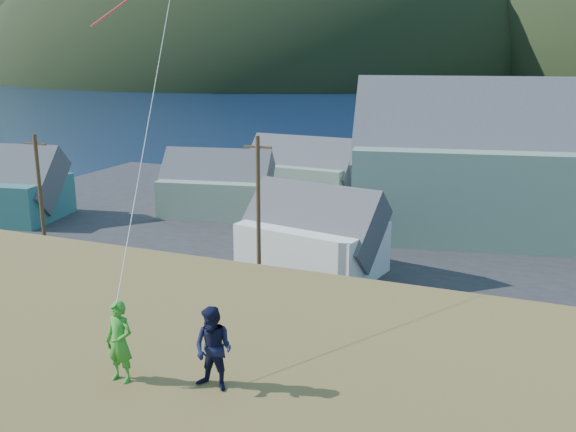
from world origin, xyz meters
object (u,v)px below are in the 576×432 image
at_px(shed_teal, 4,186).
at_px(shed_white, 313,234).
at_px(shed_palegreen_near, 216,185).
at_px(shed_palegreen_far, 302,169).
at_px(kite_flyer_navy, 213,349).
at_px(kite_flyer_green, 120,342).
at_px(wharf, 384,169).

relative_size(shed_teal, shed_white, 1.11).
distance_m(shed_palegreen_near, shed_palegreen_far, 9.69).
bearing_deg(shed_white, shed_palegreen_near, 149.62).
bearing_deg(kite_flyer_navy, kite_flyer_green, -163.86).
distance_m(shed_teal, kite_flyer_green, 44.00).
relative_size(shed_teal, shed_palegreen_near, 1.03).
distance_m(shed_palegreen_near, shed_white, 16.33).
xyz_separation_m(wharf, kite_flyer_green, (9.19, -59.75, 7.55)).
bearing_deg(wharf, kite_flyer_green, -81.25).
height_order(wharf, shed_white, shed_white).
bearing_deg(shed_palegreen_far, kite_flyer_navy, -67.56).
bearing_deg(kite_flyer_navy, shed_teal, 144.19).
xyz_separation_m(shed_teal, shed_palegreen_far, (19.26, 16.50, -0.11)).
relative_size(wharf, shed_white, 2.84).
bearing_deg(shed_palegreen_far, kite_flyer_green, -69.78).
distance_m(shed_teal, shed_white, 27.55).
height_order(shed_palegreen_far, kite_flyer_navy, kite_flyer_navy).
bearing_deg(shed_palegreen_near, shed_teal, -163.73).
height_order(shed_palegreen_near, shed_palegreen_far, shed_palegreen_far).
bearing_deg(shed_white, kite_flyer_green, -67.59).
xyz_separation_m(shed_teal, shed_palegreen_near, (15.06, 7.77, -0.24)).
bearing_deg(shed_white, shed_teal, -175.52).
bearing_deg(shed_teal, shed_white, -16.16).
relative_size(shed_palegreen_near, kite_flyer_navy, 6.12).
xyz_separation_m(shed_palegreen_near, shed_palegreen_far, (4.19, 8.73, 0.13)).
relative_size(shed_teal, shed_palegreen_far, 0.97).
bearing_deg(wharf, shed_teal, -127.37).
relative_size(shed_teal, kite_flyer_navy, 6.29).
bearing_deg(kite_flyer_green, shed_white, 104.71).
bearing_deg(shed_palegreen_near, kite_flyer_green, -75.16).
xyz_separation_m(shed_palegreen_near, kite_flyer_green, (17.74, -36.61, 5.53)).
relative_size(wharf, shed_palegreen_near, 2.63).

